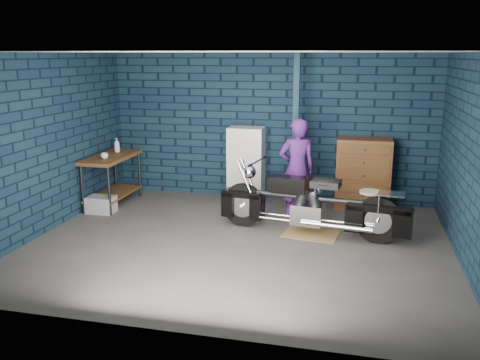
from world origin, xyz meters
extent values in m
plane|color=#454341|center=(0.00, 0.00, 0.00)|extent=(6.00, 6.00, 0.00)
cube|color=#0F1F33|center=(0.00, 2.50, 1.35)|extent=(6.00, 0.02, 2.70)
cube|color=#0F1F33|center=(-3.00, 0.00, 1.35)|extent=(0.02, 5.00, 2.70)
cube|color=#0F1F33|center=(3.00, 0.00, 1.35)|extent=(0.02, 5.00, 2.70)
cube|color=silver|center=(0.00, 0.00, 2.70)|extent=(6.00, 5.00, 0.02)
cube|color=#112936|center=(0.55, 1.95, 1.35)|extent=(0.10, 0.10, 2.70)
cube|color=brown|center=(-2.68, 1.41, 0.46)|extent=(0.60, 1.40, 0.91)
cube|color=olive|center=(0.99, 0.64, 0.00)|extent=(0.88, 0.71, 0.01)
imported|color=#4C1D70|center=(0.65, 1.45, 0.83)|extent=(0.70, 0.57, 1.66)
cube|color=gray|center=(-2.66, 0.91, 0.14)|extent=(0.46, 0.33, 0.29)
cube|color=silver|center=(-0.38, 2.23, 0.69)|extent=(0.64, 0.46, 1.38)
cube|color=brown|center=(1.73, 2.23, 0.62)|extent=(0.94, 0.52, 1.25)
imported|color=beige|center=(-2.66, 1.12, 0.96)|extent=(0.16, 0.16, 0.10)
imported|color=gray|center=(-2.72, 1.74, 1.04)|extent=(0.13, 0.13, 0.26)
camera|label=1|loc=(1.60, -6.75, 2.67)|focal=38.00mm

